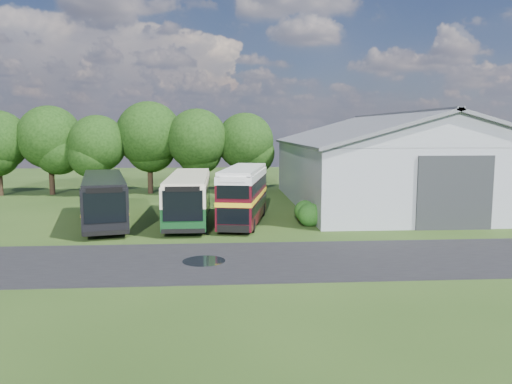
{
  "coord_description": "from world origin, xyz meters",
  "views": [
    {
      "loc": [
        -0.6,
        -28.04,
        6.75
      ],
      "look_at": [
        1.96,
        8.0,
        2.17
      ],
      "focal_mm": 35.0,
      "sensor_mm": 36.0,
      "label": 1
    }
  ],
  "objects": [
    {
      "name": "asphalt_road",
      "position": [
        3.0,
        -3.0,
        0.0
      ],
      "size": [
        60.0,
        8.0,
        0.02
      ],
      "primitive_type": "cube",
      "color": "black",
      "rests_on": "ground"
    },
    {
      "name": "storage_shed",
      "position": [
        15.0,
        15.98,
        4.17
      ],
      "size": [
        18.8,
        24.8,
        8.15
      ],
      "color": "gray",
      "rests_on": "ground"
    },
    {
      "name": "bus_maroon_double",
      "position": [
        1.03,
        7.35,
        2.01
      ],
      "size": [
        4.11,
        9.64,
        4.03
      ],
      "rotation": [
        0.0,
        0.0,
        -0.19
      ],
      "color": "black",
      "rests_on": "ground"
    },
    {
      "name": "bus_green_single",
      "position": [
        -2.95,
        8.5,
        1.82
      ],
      "size": [
        2.9,
        12.37,
        3.41
      ],
      "rotation": [
        0.0,
        0.0,
        0.0
      ],
      "color": "black",
      "rests_on": "ground"
    },
    {
      "name": "tree_right_a",
      "position": [
        -3.0,
        23.8,
        5.69
      ],
      "size": [
        6.26,
        6.26,
        8.83
      ],
      "color": "black",
      "rests_on": "ground"
    },
    {
      "name": "tree_left_a",
      "position": [
        -18.0,
        24.5,
        5.87
      ],
      "size": [
        6.46,
        6.46,
        9.12
      ],
      "color": "black",
      "rests_on": "ground"
    },
    {
      "name": "tree_left_b",
      "position": [
        -13.0,
        23.5,
        5.25
      ],
      "size": [
        5.78,
        5.78,
        8.16
      ],
      "color": "black",
      "rests_on": "ground"
    },
    {
      "name": "ground",
      "position": [
        0.0,
        0.0,
        0.0
      ],
      "size": [
        120.0,
        120.0,
        0.0
      ],
      "primitive_type": "plane",
      "color": "#1E3510",
      "rests_on": "ground"
    },
    {
      "name": "puddle",
      "position": [
        -1.5,
        -3.0,
        0.0
      ],
      "size": [
        2.2,
        2.2,
        0.01
      ],
      "primitive_type": "cylinder",
      "color": "black",
      "rests_on": "ground"
    },
    {
      "name": "shrub_mid",
      "position": [
        5.6,
        8.0,
        0.0
      ],
      "size": [
        1.6,
        1.6,
        1.6
      ],
      "primitive_type": "sphere",
      "color": "#194714",
      "rests_on": "ground"
    },
    {
      "name": "tree_mid",
      "position": [
        -8.0,
        24.8,
        6.18
      ],
      "size": [
        6.8,
        6.8,
        9.6
      ],
      "color": "black",
      "rests_on": "ground"
    },
    {
      "name": "bus_dark_single",
      "position": [
        -8.97,
        8.06,
        1.81
      ],
      "size": [
        5.63,
        12.67,
        3.4
      ],
      "rotation": [
        0.0,
        0.0,
        0.23
      ],
      "color": "black",
      "rests_on": "ground"
    },
    {
      "name": "shrub_front",
      "position": [
        5.6,
        6.0,
        0.0
      ],
      "size": [
        1.7,
        1.7,
        1.7
      ],
      "primitive_type": "sphere",
      "color": "#194714",
      "rests_on": "ground"
    },
    {
      "name": "tree_right_b",
      "position": [
        2.0,
        24.6,
        5.44
      ],
      "size": [
        5.98,
        5.98,
        8.45
      ],
      "color": "black",
      "rests_on": "ground"
    }
  ]
}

